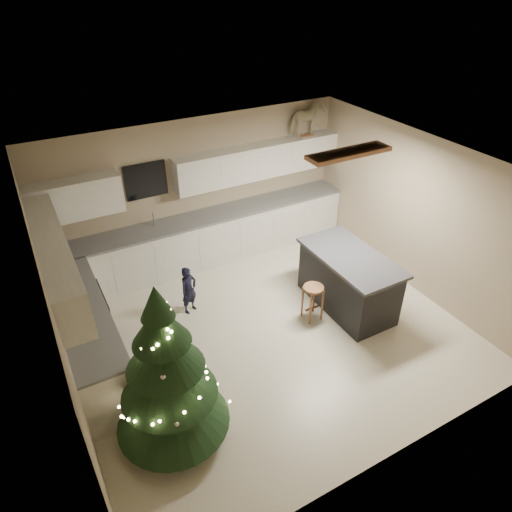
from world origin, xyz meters
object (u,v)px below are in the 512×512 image
object	(u,v)px
island	(348,281)
toddler	(189,290)
christmas_tree	(168,380)
bar_stool	(313,295)
rocking_horse	(307,119)

from	to	relation	value
island	toddler	distance (m)	2.51
christmas_tree	bar_stool	bearing A→B (deg)	19.56
island	christmas_tree	size ratio (longest dim) A/B	0.78
island	rocking_horse	world-z (taller)	rocking_horse
christmas_tree	rocking_horse	xyz separation A→B (m)	(4.00, 3.33, 1.42)
bar_stool	toddler	world-z (taller)	toddler
rocking_horse	bar_stool	bearing A→B (deg)	139.93
island	bar_stool	size ratio (longest dim) A/B	2.85
rocking_horse	christmas_tree	bearing A→B (deg)	119.76
island	christmas_tree	xyz separation A→B (m)	(-3.28, -0.92, 0.41)
island	rocking_horse	size ratio (longest dim) A/B	2.34
island	christmas_tree	distance (m)	3.43
christmas_tree	rocking_horse	size ratio (longest dim) A/B	3.00
bar_stool	christmas_tree	world-z (taller)	christmas_tree
island	bar_stool	bearing A→B (deg)	179.73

